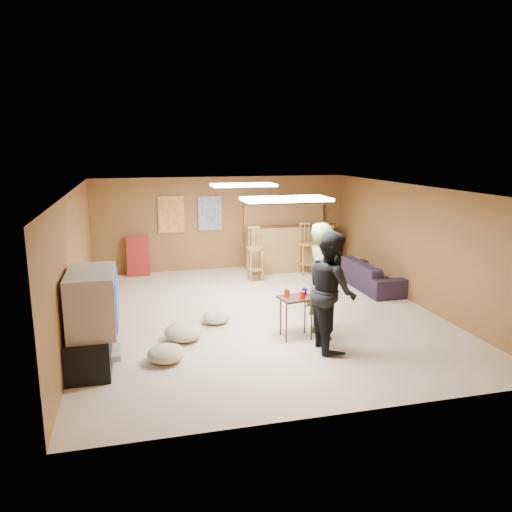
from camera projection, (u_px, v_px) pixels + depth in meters
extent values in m
plane|color=#C7B198|center=(259.00, 314.00, 8.80)|extent=(7.00, 7.00, 0.00)
cube|color=silver|center=(259.00, 188.00, 8.33)|extent=(6.00, 7.00, 0.02)
cube|color=brown|center=(222.00, 223.00, 11.88)|extent=(6.00, 0.02, 2.20)
cube|color=brown|center=(342.00, 319.00, 5.25)|extent=(6.00, 0.02, 2.20)
cube|color=brown|center=(75.00, 262.00, 7.85)|extent=(0.02, 7.00, 2.20)
cube|color=brown|center=(415.00, 245.00, 9.28)|extent=(0.02, 7.00, 2.20)
cube|color=black|center=(90.00, 348.00, 6.67)|extent=(0.55, 1.30, 0.50)
cube|color=#B2B2B7|center=(108.00, 353.00, 6.75)|extent=(0.35, 0.50, 0.08)
cube|color=#B2B2B7|center=(92.00, 301.00, 6.55)|extent=(0.60, 1.10, 0.80)
cube|color=navy|center=(117.00, 299.00, 6.63)|extent=(0.02, 0.95, 0.65)
cube|color=olive|center=(289.00, 247.00, 11.83)|extent=(2.00, 0.60, 1.10)
cube|color=#381C12|center=(293.00, 226.00, 11.48)|extent=(2.10, 0.12, 0.05)
cube|color=olive|center=(284.00, 205.00, 12.06)|extent=(2.00, 0.18, 0.05)
cube|color=olive|center=(283.00, 217.00, 12.14)|extent=(2.00, 0.14, 0.60)
cube|color=#BF3F26|center=(171.00, 215.00, 11.50)|extent=(0.60, 0.03, 0.85)
cube|color=#334C99|center=(210.00, 213.00, 11.72)|extent=(0.55, 0.03, 0.80)
cube|color=maroon|center=(138.00, 256.00, 11.35)|extent=(0.50, 0.26, 0.91)
cube|color=white|center=(286.00, 199.00, 6.91)|extent=(1.20, 0.60, 0.04)
cube|color=white|center=(243.00, 185.00, 9.47)|extent=(1.20, 0.60, 0.04)
imported|color=#586038|center=(322.00, 280.00, 7.58)|extent=(0.50, 0.69, 1.78)
imported|color=black|center=(332.00, 291.00, 7.13)|extent=(0.71, 0.88, 1.73)
imported|color=black|center=(371.00, 274.00, 10.39)|extent=(0.75, 1.91, 0.56)
cube|color=#381C12|center=(296.00, 317.00, 7.62)|extent=(0.56, 0.48, 0.65)
cylinder|color=#B4180C|center=(287.00, 293.00, 7.56)|extent=(0.11, 0.11, 0.12)
cylinder|color=#B4180C|center=(302.00, 295.00, 7.46)|extent=(0.10, 0.10, 0.12)
cylinder|color=navy|center=(304.00, 291.00, 7.65)|extent=(0.09, 0.09, 0.11)
ellipsoid|color=tan|center=(184.00, 332.00, 7.57)|extent=(0.72, 0.72, 0.27)
ellipsoid|color=tan|center=(216.00, 317.00, 8.30)|extent=(0.60, 0.60, 0.21)
ellipsoid|color=tan|center=(166.00, 353.00, 6.81)|extent=(0.67, 0.67, 0.23)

